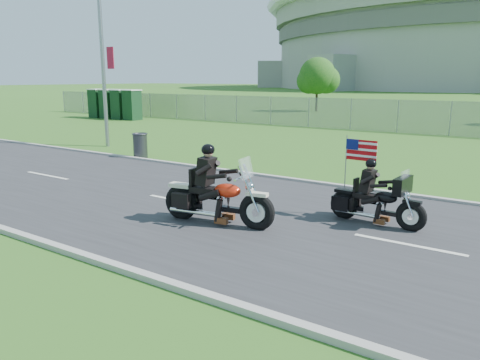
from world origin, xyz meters
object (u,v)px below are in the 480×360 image
Objects in this scene: porta_toilet_d at (97,104)px; trash_can at (140,146)px; streetlight at (105,27)px; motorcycle_lead at (216,200)px; motorcycle_follow at (376,203)px; porta_toilet_c at (108,104)px; porta_toilet_b at (120,105)px; porta_toilet_a at (132,105)px.

trash_can is (18.03, -12.50, -0.65)m from porta_toilet_d.
streetlight is 14.85m from motorcycle_lead.
porta_toilet_c is at bearing 153.41° from motorcycle_follow.
motorcycle_lead reaches higher than trash_can.
streetlight is at bearing -43.35° from porta_toilet_b.
motorcycle_follow is (29.19, -16.00, -0.63)m from porta_toilet_d.
porta_toilet_d is (-2.80, 0.00, 0.00)m from porta_toilet_b.
porta_toilet_a is 29.68m from motorcycle_follow.
motorcycle_follow is 11.69m from trash_can.
porta_toilet_a is at bearing 150.71° from motorcycle_follow.
porta_toilet_d is at bearing 180.00° from porta_toilet_b.
porta_toilet_d is (-1.40, 0.00, 0.00)m from porta_toilet_c.
porta_toilet_b is at bearing 180.00° from porta_toilet_a.
porta_toilet_d is at bearing 142.83° from streetlight.
porta_toilet_c is (-1.40, 0.00, 0.00)m from porta_toilet_b.
porta_toilet_d reaches higher than motorcycle_lead.
porta_toilet_a is at bearing 0.00° from porta_toilet_b.
streetlight is at bearing -37.17° from porta_toilet_d.
porta_toilet_a reaches higher than motorcycle_lead.
porta_toilet_b is 30.87m from motorcycle_follow.
trash_can is (-8.13, 5.51, -0.08)m from motorcycle_lead.
porta_toilet_b is at bearing 140.63° from trash_can.
porta_toilet_c is 2.28× the size of trash_can.
motorcycle_lead is (23.37, -18.01, -0.56)m from porta_toilet_b.
streetlight is 4.35× the size of porta_toilet_c.
trash_can is at bearing -39.37° from porta_toilet_b.
motorcycle_lead is 3.63m from motorcycle_follow.
porta_toilet_d is at bearing 180.00° from porta_toilet_c.
streetlight is 4.35× the size of porta_toilet_d.
porta_toilet_b reaches higher than motorcycle_lead.
trash_can is (16.63, -12.50, -0.65)m from porta_toilet_c.
motorcycle_follow reaches higher than trash_can.
porta_toilet_c is 1.00× the size of porta_toilet_d.
porta_toilet_c is 0.83× the size of motorcycle_lead.
porta_toilet_d is 33.30m from motorcycle_follow.
porta_toilet_d is at bearing 154.61° from motorcycle_follow.
motorcycle_lead is 9.82m from trash_can.
porta_toilet_b is 29.51m from motorcycle_lead.
porta_toilet_c is 1.40m from porta_toilet_d.
streetlight reaches higher than porta_toilet_c.
porta_toilet_b is at bearing 0.00° from porta_toilet_c.
motorcycle_follow is (27.79, -16.00, -0.63)m from porta_toilet_c.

